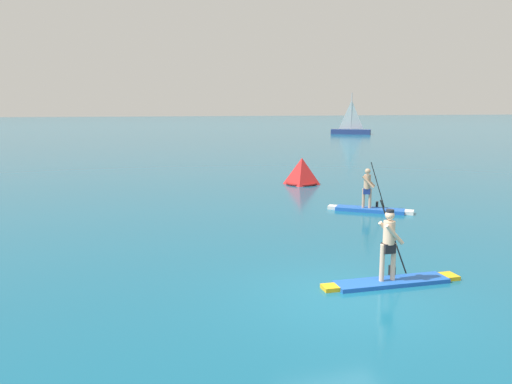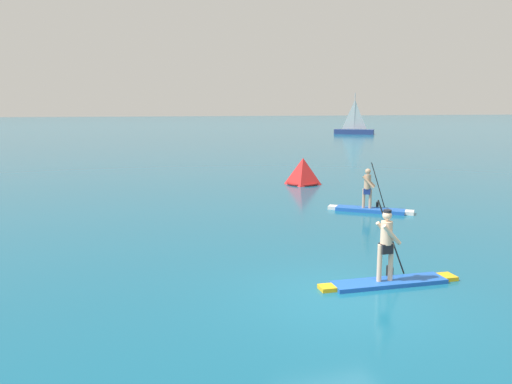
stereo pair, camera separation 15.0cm
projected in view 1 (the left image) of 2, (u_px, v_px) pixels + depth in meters
ground at (346, 299)px, 10.43m from camera, size 440.00×440.00×0.00m
paddleboarder_mid_center at (391, 267)px, 11.27m from camera, size 3.34×0.86×1.92m
paddleboarder_far_right at (370, 204)px, 19.20m from camera, size 2.82×2.31×1.87m
race_marker_buoy at (302, 172)px, 25.94m from camera, size 1.90×1.90×1.38m
sailboat_right_horizon at (351, 130)px, 74.75m from camera, size 5.71×4.67×6.10m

